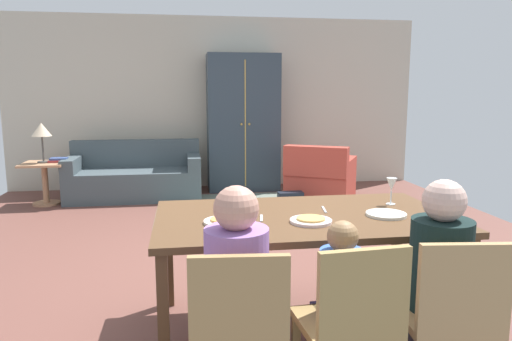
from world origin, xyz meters
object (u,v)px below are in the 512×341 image
plate_near_man (225,222)px  couch (135,177)px  person_child (338,316)px  book_lower (58,161)px  plate_near_woman (386,214)px  person_man (237,307)px  handbag (290,202)px  plate_near_child (311,221)px  person_woman (435,293)px  book_upper (59,159)px  dining_table (303,225)px  wine_glass (392,186)px  table_lamp (41,131)px  dining_chair_child (352,321)px  dining_chair_woman (451,313)px  dining_chair_man (239,329)px  armchair (320,180)px  side_table (45,177)px  armoire (243,123)px

plate_near_man → couch: 4.40m
person_child → book_lower: 5.24m
plate_near_woman → person_man: bearing=-148.8°
person_child → handbag: size_ratio=2.89×
plate_near_child → couch: couch is taller
person_woman → book_upper: size_ratio=5.04×
dining_table → wine_glass: wine_glass is taller
table_lamp → handbag: table_lamp is taller
person_man → handbag: size_ratio=3.47×
plate_near_woman → table_lamp: table_lamp is taller
dining_chair_child → person_woman: (0.50, 0.17, 0.02)m
table_lamp → book_lower: size_ratio=2.45×
dining_table → dining_chair_child: bearing=-89.6°
plate_near_woman → dining_chair_child: bearing=-122.4°
dining_table → dining_chair_woman: size_ratio=2.12×
dining_chair_man → table_lamp: size_ratio=1.61×
plate_near_man → dining_chair_man: size_ratio=0.29×
book_lower → armchair: bearing=-7.5°
plate_near_child → dining_chair_woman: 0.91m
wine_glass → armchair: size_ratio=0.16×
plate_near_child → person_woman: (0.51, -0.53, -0.26)m
plate_near_woman → book_upper: (-2.95, 4.04, -0.15)m
person_child → couch: bearing=106.5°
plate_near_child → person_child: person_child is taller
dining_table → dining_chair_woman: 1.04m
plate_near_man → table_lamp: size_ratio=0.46×
person_woman → handbag: size_ratio=3.47×
side_table → book_lower: bearing=8.2°
dining_chair_man → couch: dining_chair_man is taller
dining_chair_child → armchair: (1.12, 4.33, -0.17)m
dining_chair_man → dining_chair_woman: size_ratio=1.00×
plate_near_child → dining_chair_man: size_ratio=0.29×
armoire → book_lower: 2.74m
dining_table → armoire: 4.54m
handbag → dining_chair_child: bearing=-98.7°
person_man → book_upper: size_ratio=5.04×
book_lower → plate_near_man: bearing=-64.3°
plate_near_man → dining_chair_woman: (1.01, -0.77, -0.28)m
book_lower → side_table: bearing=-171.8°
wine_glass → table_lamp: (-3.29, 3.71, 0.12)m
table_lamp → plate_near_child: bearing=-57.2°
dining_table → dining_chair_child: dining_chair_child is taller
dining_chair_woman → book_lower: size_ratio=3.95×
handbag → dining_table: bearing=-101.4°
dining_table → dining_chair_child: size_ratio=2.12×
plate_near_woman → dining_chair_child: (-0.50, -0.79, -0.28)m
person_man → side_table: person_man is taller
plate_near_man → book_upper: plate_near_man is taller
armoire → side_table: (-2.80, -0.64, -0.67)m
plate_near_child → book_upper: plate_near_child is taller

